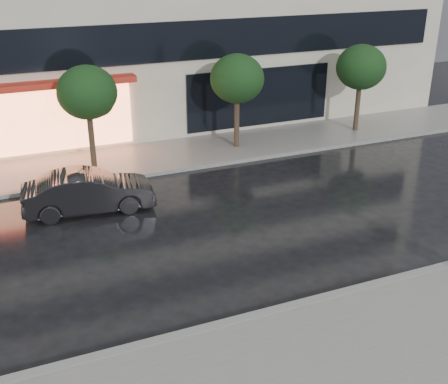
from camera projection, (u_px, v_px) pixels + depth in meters
ground at (289, 283)px, 14.27m from camera, size 120.00×120.00×0.00m
sidewalk_near at (367, 361)px, 11.50m from camera, size 60.00×4.50×0.12m
sidewalk_far at (167, 155)px, 22.89m from camera, size 60.00×3.50×0.12m
curb_near at (310, 302)px, 13.40m from camera, size 60.00×0.25×0.14m
curb_far at (181, 169)px, 21.41m from camera, size 60.00×0.25×0.14m
tree_mid_west at (89, 94)px, 20.51m from camera, size 2.20×2.20×3.99m
tree_mid_east at (238, 80)px, 22.65m from camera, size 2.20×2.20×3.99m
tree_far_east at (362, 69)px, 24.80m from camera, size 2.20×2.20×3.99m
parked_car at (89, 192)px, 17.93m from camera, size 4.25×1.84×1.36m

